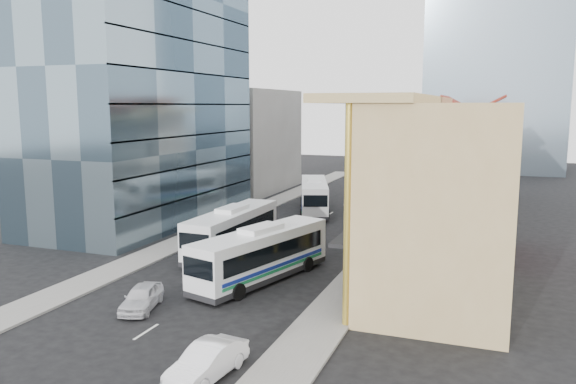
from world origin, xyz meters
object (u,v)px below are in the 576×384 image
at_px(sedan_left, 142,297).
at_px(sedan_right, 207,362).
at_px(bus_left_near, 233,229).
at_px(bus_right, 261,253).
at_px(shophouse_tan, 442,203).
at_px(bus_left_far, 314,195).
at_px(office_tower, 142,74).

xyz_separation_m(sedan_left, sedan_right, (7.68, -6.16, 0.03)).
height_order(bus_left_near, bus_right, bus_right).
height_order(shophouse_tan, bus_right, shophouse_tan).
height_order(bus_left_near, sedan_right, bus_left_near).
xyz_separation_m(shophouse_tan, sedan_left, (-16.18, -8.23, -5.28)).
distance_m(shophouse_tan, bus_left_far, 29.43).
relative_size(office_tower, bus_right, 2.49).
distance_m(bus_right, sedan_left, 8.82).
distance_m(bus_left_near, sedan_right, 21.37).
bearing_deg(office_tower, sedan_left, -56.32).
xyz_separation_m(bus_left_near, sedan_left, (0.63, -13.49, -1.21)).
distance_m(shophouse_tan, bus_right, 12.44).
relative_size(bus_left_far, sedan_right, 2.65).
bearing_deg(bus_right, shophouse_tan, 19.53).
distance_m(shophouse_tan, sedan_left, 18.91).
bearing_deg(bus_left_near, sedan_left, -86.08).
xyz_separation_m(shophouse_tan, office_tower, (-31.00, 14.00, 9.00)).
bearing_deg(office_tower, bus_left_near, -31.64).
xyz_separation_m(bus_left_far, sedan_right, (7.50, -38.75, -1.19)).
bearing_deg(shophouse_tan, bus_left_far, 123.29).
relative_size(shophouse_tan, bus_left_far, 1.16).
height_order(bus_right, sedan_right, bus_right).
bearing_deg(bus_left_near, shophouse_tan, -16.14).
bearing_deg(office_tower, sedan_right, -51.60).
xyz_separation_m(office_tower, bus_right, (19.27, -14.72, -13.07)).
bearing_deg(bus_right, sedan_right, -60.68).
xyz_separation_m(office_tower, bus_left_near, (14.18, -8.74, -13.07)).
height_order(office_tower, bus_left_near, office_tower).
height_order(shophouse_tan, bus_left_far, shophouse_tan).
relative_size(bus_left_near, bus_right, 1.00).
relative_size(bus_left_far, bus_right, 1.01).
height_order(sedan_left, sedan_right, sedan_right).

